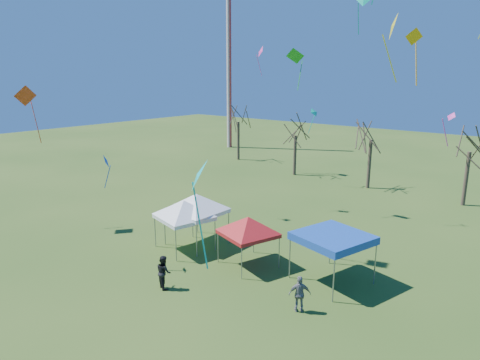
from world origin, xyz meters
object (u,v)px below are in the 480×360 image
object	(u,v)px
tent_blue	(333,238)
tree_1	(296,121)
tent_white_west	(196,197)
tree_0	(238,108)
tree_2	(372,122)
tent_white_mid	(184,204)
tent_red	(248,220)
radio_mast	(229,60)
person_grey	(300,294)
tree_3	(472,132)
person_dark	(164,272)

from	to	relation	value
tent_blue	tree_1	bearing A→B (deg)	126.54
tent_white_west	tent_blue	size ratio (longest dim) A/B	1.07
tree_0	tree_1	size ratio (longest dim) A/B	1.12
tree_2	tent_white_mid	size ratio (longest dim) A/B	2.06
tent_red	tent_white_west	bearing A→B (deg)	174.50
radio_mast	person_grey	world-z (taller)	radio_mast
tree_3	person_dark	world-z (taller)	tree_3
tree_0	person_dark	size ratio (longest dim) A/B	4.88
radio_mast	tent_red	bearing A→B (deg)	-48.00
tree_0	radio_mast	bearing A→B (deg)	137.23
tent_white_mid	tree_3	bearing A→B (deg)	61.63
tree_2	tent_white_mid	world-z (taller)	tree_2
person_grey	tree_1	bearing A→B (deg)	-97.10
tent_blue	person_dark	bearing A→B (deg)	-136.07
tree_2	person_grey	distance (m)	24.53
tent_white_mid	tent_blue	xyz separation A→B (m)	(9.10, 1.81, -0.53)
tree_3	person_dark	distance (m)	27.00
tent_white_west	person_dark	size ratio (longest dim) A/B	2.51
tent_red	person_grey	size ratio (longest dim) A/B	2.08
radio_mast	tree_2	size ratio (longest dim) A/B	3.06
tree_1	tree_2	xyz separation A→B (m)	(8.40, -0.27, 0.50)
tree_2	person_dark	bearing A→B (deg)	-90.09
radio_mast	tent_red	world-z (taller)	radio_mast
radio_mast	tent_white_mid	xyz separation A→B (m)	(22.74, -30.87, -9.58)
tent_red	person_grey	world-z (taller)	tent_red
tree_1	tent_white_west	distance (m)	21.39
tree_0	person_grey	distance (m)	36.50
tree_1	tree_3	bearing A→B (deg)	-2.06
tree_0	tent_blue	world-z (taller)	tree_0
tree_1	radio_mast	bearing A→B (deg)	151.52
tree_3	tent_blue	world-z (taller)	tree_3
tree_2	person_grey	size ratio (longest dim) A/B	4.74
tree_3	tent_white_mid	size ratio (longest dim) A/B	1.99
tree_0	tent_white_west	xyz separation A→B (m)	(15.62, -23.22, -3.40)
radio_mast	tree_3	world-z (taller)	radio_mast
tent_blue	person_grey	world-z (taller)	tent_blue
tree_1	tent_white_west	world-z (taller)	tree_1
tree_3	tent_white_mid	world-z (taller)	tree_3
tree_1	tent_red	xyz separation A→B (m)	(10.02, -20.92, -3.10)
person_dark	tree_0	bearing A→B (deg)	-35.58
radio_mast	tent_blue	bearing A→B (deg)	-42.38
tree_1	tree_3	size ratio (longest dim) A/B	0.95
tree_0	tent_red	world-z (taller)	tree_0
tree_1	tent_red	size ratio (longest dim) A/B	2.10
tree_2	person_dark	distance (m)	26.02
tent_red	tent_blue	size ratio (longest dim) A/B	0.89
tree_3	tent_white_mid	xyz separation A→B (m)	(-11.29, -20.91, -3.16)
person_grey	person_dark	xyz separation A→B (m)	(-6.51, -2.41, 0.00)
tree_1	tree_2	size ratio (longest dim) A/B	0.92
tree_3	tent_white_west	xyz separation A→B (m)	(-11.26, -19.88, -2.99)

